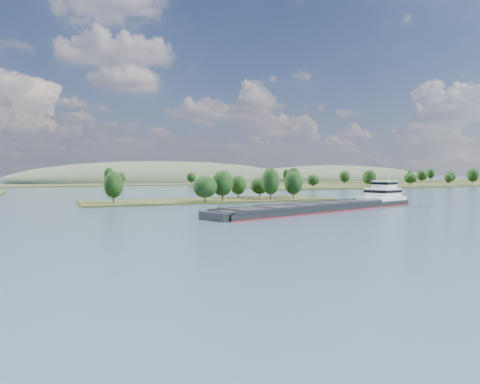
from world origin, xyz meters
name	(u,v)px	position (x,y,z in m)	size (l,w,h in m)	color
ground	(282,214)	(0.00, 120.00, 0.00)	(1800.00, 1800.00, 0.00)	#384961
tree_island	(227,191)	(6.86, 179.12, 4.15)	(100.00, 33.26, 14.30)	#2D3417
right_bank	(424,184)	(231.14, 299.41, 1.02)	(320.00, 90.00, 14.70)	#2D3417
back_shoreline	(130,184)	(7.54, 399.74, 0.72)	(900.00, 60.00, 15.50)	#2D3417
hill_east	(334,180)	(260.00, 470.00, 0.00)	(260.00, 140.00, 36.00)	#3C4831
hill_west	(163,181)	(60.00, 500.00, 0.00)	(320.00, 160.00, 44.00)	#3C4831
cargo_barge	(334,205)	(22.94, 127.73, 1.49)	(86.14, 38.28, 11.84)	black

